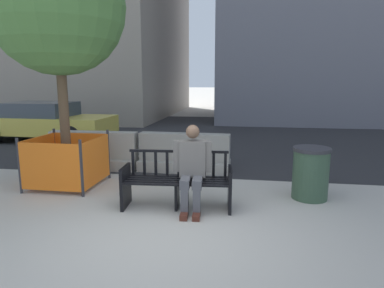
{
  "coord_description": "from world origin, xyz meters",
  "views": [
    {
      "loc": [
        1.04,
        -4.07,
        1.97
      ],
      "look_at": [
        0.01,
        2.45,
        0.75
      ],
      "focal_mm": 32.0,
      "sensor_mm": 36.0,
      "label": 1
    }
  ],
  "objects_px": {
    "street_tree": "(57,7)",
    "trash_bin": "(311,173)",
    "seated_person": "(192,166)",
    "jersey_barrier_centre": "(184,156)",
    "car_taxi_near": "(45,121)",
    "jersey_barrier_left": "(94,153)",
    "construction_fence": "(67,160)",
    "street_bench": "(177,183)"
  },
  "relations": [
    {
      "from": "street_tree",
      "to": "trash_bin",
      "type": "height_order",
      "value": "street_tree"
    },
    {
      "from": "seated_person",
      "to": "jersey_barrier_centre",
      "type": "distance_m",
      "value": 2.36
    },
    {
      "from": "seated_person",
      "to": "car_taxi_near",
      "type": "relative_size",
      "value": 0.3
    },
    {
      "from": "jersey_barrier_centre",
      "to": "trash_bin",
      "type": "xyz_separation_m",
      "value": [
        2.43,
        -1.46,
        0.1
      ]
    },
    {
      "from": "jersey_barrier_centre",
      "to": "jersey_barrier_left",
      "type": "xyz_separation_m",
      "value": [
        -2.09,
        -0.06,
        0.0
      ]
    },
    {
      "from": "construction_fence",
      "to": "car_taxi_near",
      "type": "distance_m",
      "value": 5.61
    },
    {
      "from": "street_bench",
      "to": "jersey_barrier_centre",
      "type": "relative_size",
      "value": 0.85
    },
    {
      "from": "seated_person",
      "to": "car_taxi_near",
      "type": "height_order",
      "value": "seated_person"
    },
    {
      "from": "jersey_barrier_centre",
      "to": "street_tree",
      "type": "distance_m",
      "value": 3.8
    },
    {
      "from": "jersey_barrier_centre",
      "to": "jersey_barrier_left",
      "type": "relative_size",
      "value": 1.0
    },
    {
      "from": "seated_person",
      "to": "street_tree",
      "type": "bearing_deg",
      "value": 161.3
    },
    {
      "from": "street_tree",
      "to": "trash_bin",
      "type": "bearing_deg",
      "value": -0.71
    },
    {
      "from": "car_taxi_near",
      "to": "trash_bin",
      "type": "xyz_separation_m",
      "value": [
        7.71,
        -4.61,
        -0.2
      ]
    },
    {
      "from": "car_taxi_near",
      "to": "trash_bin",
      "type": "distance_m",
      "value": 8.99
    },
    {
      "from": "jersey_barrier_left",
      "to": "construction_fence",
      "type": "bearing_deg",
      "value": -86.33
    },
    {
      "from": "jersey_barrier_left",
      "to": "street_tree",
      "type": "relative_size",
      "value": 0.45
    },
    {
      "from": "jersey_barrier_left",
      "to": "construction_fence",
      "type": "height_order",
      "value": "construction_fence"
    },
    {
      "from": "seated_person",
      "to": "jersey_barrier_left",
      "type": "bearing_deg",
      "value": 139.96
    },
    {
      "from": "seated_person",
      "to": "trash_bin",
      "type": "distance_m",
      "value": 2.07
    },
    {
      "from": "jersey_barrier_centre",
      "to": "car_taxi_near",
      "type": "height_order",
      "value": "car_taxi_near"
    },
    {
      "from": "construction_fence",
      "to": "car_taxi_near",
      "type": "xyz_separation_m",
      "value": [
        -3.28,
        4.56,
        0.15
      ]
    },
    {
      "from": "street_tree",
      "to": "construction_fence",
      "type": "distance_m",
      "value": 2.75
    },
    {
      "from": "street_bench",
      "to": "jersey_barrier_centre",
      "type": "xyz_separation_m",
      "value": [
        -0.29,
        2.23,
        -0.06
      ]
    },
    {
      "from": "construction_fence",
      "to": "trash_bin",
      "type": "bearing_deg",
      "value": -0.71
    },
    {
      "from": "seated_person",
      "to": "jersey_barrier_left",
      "type": "distance_m",
      "value": 3.45
    },
    {
      "from": "seated_person",
      "to": "trash_bin",
      "type": "xyz_separation_m",
      "value": [
        1.89,
        0.8,
        -0.25
      ]
    },
    {
      "from": "jersey_barrier_left",
      "to": "street_tree",
      "type": "bearing_deg",
      "value": -86.33
    },
    {
      "from": "street_bench",
      "to": "jersey_barrier_centre",
      "type": "distance_m",
      "value": 2.25
    },
    {
      "from": "seated_person",
      "to": "jersey_barrier_centre",
      "type": "xyz_separation_m",
      "value": [
        -0.54,
        2.27,
        -0.35
      ]
    },
    {
      "from": "construction_fence",
      "to": "car_taxi_near",
      "type": "relative_size",
      "value": 0.28
    },
    {
      "from": "street_bench",
      "to": "construction_fence",
      "type": "distance_m",
      "value": 2.44
    },
    {
      "from": "street_bench",
      "to": "construction_fence",
      "type": "xyz_separation_m",
      "value": [
        -2.29,
        0.82,
        0.1
      ]
    },
    {
      "from": "car_taxi_near",
      "to": "trash_bin",
      "type": "height_order",
      "value": "car_taxi_near"
    },
    {
      "from": "seated_person",
      "to": "street_tree",
      "type": "xyz_separation_m",
      "value": [
        -2.54,
        0.86,
        2.56
      ]
    },
    {
      "from": "jersey_barrier_left",
      "to": "car_taxi_near",
      "type": "height_order",
      "value": "car_taxi_near"
    },
    {
      "from": "seated_person",
      "to": "jersey_barrier_left",
      "type": "relative_size",
      "value": 0.65
    },
    {
      "from": "seated_person",
      "to": "construction_fence",
      "type": "height_order",
      "value": "seated_person"
    },
    {
      "from": "jersey_barrier_centre",
      "to": "street_tree",
      "type": "height_order",
      "value": "street_tree"
    },
    {
      "from": "jersey_barrier_centre",
      "to": "jersey_barrier_left",
      "type": "bearing_deg",
      "value": -178.31
    },
    {
      "from": "jersey_barrier_left",
      "to": "street_tree",
      "type": "xyz_separation_m",
      "value": [
        0.09,
        -1.35,
        2.91
      ]
    },
    {
      "from": "jersey_barrier_centre",
      "to": "jersey_barrier_left",
      "type": "height_order",
      "value": "same"
    },
    {
      "from": "seated_person",
      "to": "trash_bin",
      "type": "height_order",
      "value": "seated_person"
    }
  ]
}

